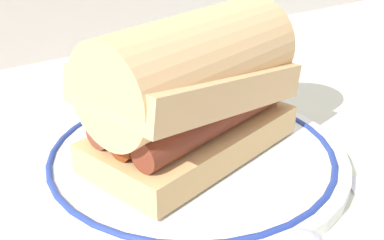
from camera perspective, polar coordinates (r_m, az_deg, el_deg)
name	(u,v)px	position (r m, az deg, el deg)	size (l,w,h in m)	color
ground_plane	(173,179)	(0.44, -2.24, -6.85)	(1.50, 1.50, 0.00)	beige
plate	(192,156)	(0.45, 0.00, -4.21)	(0.28, 0.28, 0.01)	white
sausage_sandwich	(192,87)	(0.42, 0.00, 3.78)	(0.21, 0.15, 0.12)	tan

